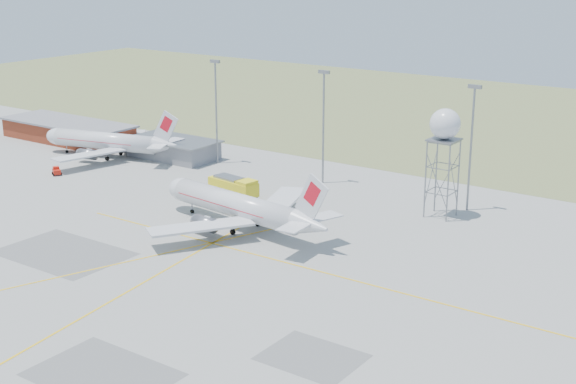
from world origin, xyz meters
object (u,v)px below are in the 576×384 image
Objects in this scene: airliner_far at (108,142)px; airliner_main at (239,207)px; radar_tower at (443,157)px; fire_truck at (234,188)px; baggage_tug at (57,172)px.

airliner_main is at bearing 144.91° from airliner_far.
fire_truck is at bearing -160.61° from radar_tower.
baggage_tug is at bearing 2.42° from airliner_main.
airliner_far is at bearing -13.89° from airliner_main.
radar_tower reaches higher than fire_truck.
radar_tower reaches higher than baggage_tug.
airliner_main is 1.92× the size of radar_tower.
airliner_far is 3.17× the size of fire_truck.
airliner_far is 15.63m from baggage_tug.
radar_tower is at bearing 169.14° from airliner_far.
fire_truck is at bearing -41.02° from airliner_main.
fire_truck is 37.80m from baggage_tug.
airliner_main is 32.74m from radar_tower.
radar_tower is 7.29× the size of baggage_tug.
radar_tower reaches higher than airliner_far.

